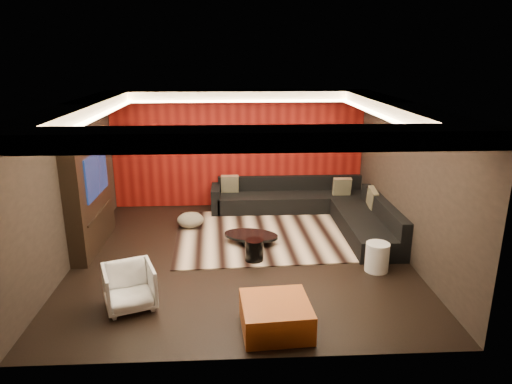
{
  "coord_description": "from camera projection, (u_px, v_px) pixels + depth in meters",
  "views": [
    {
      "loc": [
        -0.14,
        -7.77,
        3.61
      ],
      "look_at": [
        0.3,
        0.6,
        1.05
      ],
      "focal_mm": 32.0,
      "sensor_mm": 36.0,
      "label": 1
    }
  ],
  "objects": [
    {
      "name": "orange_ottoman",
      "position": [
        276.0,
        316.0,
        6.17
      ],
      "size": [
        0.98,
        0.98,
        0.41
      ],
      "primitive_type": "cube",
      "rotation": [
        0.0,
        0.0,
        0.07
      ],
      "color": "#A74A15",
      "rests_on": "floor"
    },
    {
      "name": "floor",
      "position": [
        242.0,
        256.0,
        8.49
      ],
      "size": [
        6.0,
        6.0,
        0.02
      ],
      "primitive_type": "cube",
      "color": "black",
      "rests_on": "ground"
    },
    {
      "name": "soffit_front",
      "position": [
        245.0,
        139.0,
        5.12
      ],
      "size": [
        6.0,
        0.6,
        0.22
      ],
      "primitive_type": "cube",
      "color": "silver",
      "rests_on": "ground"
    },
    {
      "name": "soffit_back",
      "position": [
        238.0,
        96.0,
        10.28
      ],
      "size": [
        6.0,
        0.6,
        0.22
      ],
      "primitive_type": "cube",
      "color": "silver",
      "rests_on": "ground"
    },
    {
      "name": "wall_left",
      "position": [
        68.0,
        186.0,
        7.93
      ],
      "size": [
        0.02,
        6.0,
        2.8
      ],
      "primitive_type": "cube",
      "color": "black",
      "rests_on": "ground"
    },
    {
      "name": "cove_right",
      "position": [
        377.0,
        114.0,
        7.84
      ],
      "size": [
        0.08,
        4.8,
        0.04
      ],
      "primitive_type": "cube",
      "color": "#FFD899",
      "rests_on": "ground"
    },
    {
      "name": "throw_pillows",
      "position": [
        312.0,
        189.0,
        10.44
      ],
      "size": [
        3.33,
        1.66,
        0.5
      ],
      "color": "#C1BA8E",
      "rests_on": "sectional_sofa"
    },
    {
      "name": "red_feature_wall",
      "position": [
        238.0,
        149.0,
        10.91
      ],
      "size": [
        5.98,
        0.05,
        2.78
      ],
      "primitive_type": "cube",
      "color": "#6B0C0A",
      "rests_on": "ground"
    },
    {
      "name": "rug",
      "position": [
        273.0,
        234.0,
        9.48
      ],
      "size": [
        4.13,
        3.18,
        0.02
      ],
      "primitive_type": "cube",
      "rotation": [
        0.0,
        0.0,
        0.05
      ],
      "color": "beige",
      "rests_on": "floor"
    },
    {
      "name": "wall_right",
      "position": [
        407.0,
        181.0,
        8.23
      ],
      "size": [
        0.02,
        6.0,
        2.8
      ],
      "primitive_type": "cube",
      "color": "black",
      "rests_on": "ground"
    },
    {
      "name": "drum_stool",
      "position": [
        254.0,
        250.0,
        8.2
      ],
      "size": [
        0.42,
        0.42,
        0.39
      ],
      "primitive_type": "cylinder",
      "rotation": [
        0.0,
        0.0,
        0.33
      ],
      "color": "black",
      "rests_on": "rug"
    },
    {
      "name": "cove_left",
      "position": [
        99.0,
        116.0,
        7.61
      ],
      "size": [
        0.08,
        4.8,
        0.04
      ],
      "primitive_type": "cube",
      "color": "#FFD899",
      "rests_on": "ground"
    },
    {
      "name": "tv_screen",
      "position": [
        96.0,
        174.0,
        8.5
      ],
      "size": [
        0.04,
        1.3,
        0.8
      ],
      "primitive_type": "cube",
      "color": "black",
      "rests_on": "ground"
    },
    {
      "name": "cove_back",
      "position": [
        238.0,
        101.0,
        9.98
      ],
      "size": [
        4.8,
        0.08,
        0.04
      ],
      "primitive_type": "cube",
      "color": "#FFD899",
      "rests_on": "ground"
    },
    {
      "name": "tv_surround",
      "position": [
        89.0,
        192.0,
        8.59
      ],
      "size": [
        0.3,
        2.0,
        2.2
      ],
      "primitive_type": "cube",
      "color": "black",
      "rests_on": "ground"
    },
    {
      "name": "cove_front",
      "position": [
        244.0,
        141.0,
        5.47
      ],
      "size": [
        4.8,
        0.08,
        0.04
      ],
      "primitive_type": "cube",
      "color": "#FFD899",
      "rests_on": "ground"
    },
    {
      "name": "white_side_table",
      "position": [
        377.0,
        257.0,
        7.83
      ],
      "size": [
        0.53,
        0.53,
        0.5
      ],
      "primitive_type": "cylinder",
      "rotation": [
        0.0,
        0.0,
        -0.41
      ],
      "color": "white",
      "rests_on": "floor"
    },
    {
      "name": "striped_pouf",
      "position": [
        190.0,
        220.0,
        9.79
      ],
      "size": [
        0.57,
        0.57,
        0.31
      ],
      "primitive_type": "ellipsoid",
      "rotation": [
        0.0,
        0.0,
        0.0
      ],
      "color": "beige",
      "rests_on": "rug"
    },
    {
      "name": "tv_shelf",
      "position": [
        100.0,
        212.0,
        8.72
      ],
      "size": [
        0.04,
        1.6,
        0.04
      ],
      "primitive_type": "cube",
      "color": "black",
      "rests_on": "ground"
    },
    {
      "name": "ceiling",
      "position": [
        240.0,
        103.0,
        7.66
      ],
      "size": [
        6.0,
        6.0,
        0.02
      ],
      "primitive_type": "cube",
      "color": "silver",
      "rests_on": "ground"
    },
    {
      "name": "soffit_left",
      "position": [
        78.0,
        111.0,
        7.56
      ],
      "size": [
        0.6,
        4.8,
        0.22
      ],
      "primitive_type": "cube",
      "color": "silver",
      "rests_on": "ground"
    },
    {
      "name": "coffee_table",
      "position": [
        251.0,
        238.0,
        8.98
      ],
      "size": [
        1.34,
        1.34,
        0.18
      ],
      "primitive_type": "cylinder",
      "rotation": [
        0.0,
        0.0,
        -0.29
      ],
      "color": "black",
      "rests_on": "rug"
    },
    {
      "name": "soffit_right",
      "position": [
        397.0,
        109.0,
        7.83
      ],
      "size": [
        0.6,
        4.8,
        0.22
      ],
      "primitive_type": "cube",
      "color": "silver",
      "rests_on": "ground"
    },
    {
      "name": "wall_back",
      "position": [
        238.0,
        149.0,
        10.95
      ],
      "size": [
        6.0,
        0.02,
        2.8
      ],
      "primitive_type": "cube",
      "color": "black",
      "rests_on": "ground"
    },
    {
      "name": "sectional_sofa",
      "position": [
        317.0,
        208.0,
        10.28
      ],
      "size": [
        3.65,
        3.5,
        0.75
      ],
      "color": "black",
      "rests_on": "floor"
    },
    {
      "name": "armchair",
      "position": [
        129.0,
        287.0,
        6.68
      ],
      "size": [
        0.9,
        0.92,
        0.65
      ],
      "primitive_type": "imported",
      "rotation": [
        0.0,
        0.0,
        0.36
      ],
      "color": "white",
      "rests_on": "floor"
    }
  ]
}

